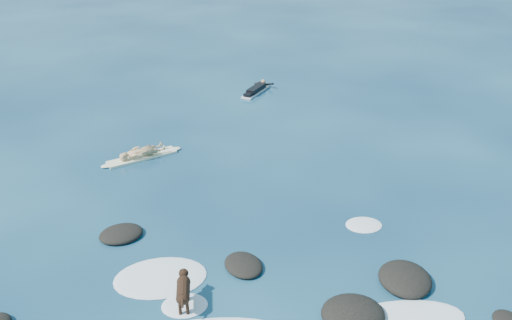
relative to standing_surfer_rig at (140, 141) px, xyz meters
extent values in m
plane|color=#0A2642|center=(2.62, -6.29, -0.68)|extent=(160.00, 160.00, 0.00)
ellipsoid|color=black|center=(-0.15, -4.93, -0.60)|extent=(1.51, 1.38, 0.32)
ellipsoid|color=black|center=(7.13, -7.61, -0.56)|extent=(1.40, 1.54, 0.46)
ellipsoid|color=black|center=(3.18, -6.65, -0.61)|extent=(1.33, 1.45, 0.29)
ellipsoid|color=black|center=(5.53, -8.76, -0.55)|extent=(1.52, 1.38, 0.52)
ellipsoid|color=white|center=(1.06, -6.89, -0.67)|extent=(2.51, 1.91, 0.12)
ellipsoid|color=white|center=(6.79, -4.99, -0.67)|extent=(1.07, 0.88, 0.12)
ellipsoid|color=white|center=(1.69, -7.99, -0.67)|extent=(1.10, 0.90, 0.12)
cube|color=#EFE9BF|center=(0.00, 0.00, -0.63)|extent=(2.48, 1.59, 0.08)
ellipsoid|color=#EFE9BF|center=(1.13, 0.56, -0.63)|extent=(0.58, 0.48, 0.09)
ellipsoid|color=#EFE9BF|center=(-1.13, -0.56, -0.63)|extent=(0.58, 0.48, 0.09)
imported|color=tan|center=(0.00, 0.00, 0.23)|extent=(0.62, 0.71, 1.63)
cube|color=silver|center=(4.69, 6.48, -0.63)|extent=(1.52, 2.03, 0.08)
ellipsoid|color=silver|center=(5.25, 7.37, -0.63)|extent=(0.46, 0.52, 0.08)
cube|color=black|center=(4.69, 6.48, -0.49)|extent=(1.01, 1.29, 0.21)
sphere|color=tan|center=(5.08, 7.11, -0.37)|extent=(0.30, 0.30, 0.22)
cylinder|color=black|center=(4.93, 7.37, -0.50)|extent=(0.53, 0.17, 0.24)
cylinder|color=black|center=(5.39, 7.09, -0.50)|extent=(0.37, 0.48, 0.24)
cube|color=black|center=(4.31, 5.87, -0.53)|extent=(0.55, 0.62, 0.13)
cylinder|color=black|center=(1.69, -8.09, -0.13)|extent=(0.32, 0.65, 0.31)
sphere|color=black|center=(1.69, -7.80, -0.13)|extent=(0.33, 0.33, 0.33)
sphere|color=black|center=(1.69, -8.38, -0.13)|extent=(0.30, 0.30, 0.30)
sphere|color=black|center=(1.69, -7.61, -0.02)|extent=(0.24, 0.24, 0.23)
cone|color=black|center=(1.69, -7.47, -0.04)|extent=(0.12, 0.15, 0.12)
cone|color=black|center=(1.63, -7.62, 0.08)|extent=(0.11, 0.08, 0.11)
cone|color=black|center=(1.75, -7.62, 0.08)|extent=(0.11, 0.08, 0.11)
cylinder|color=black|center=(1.61, -7.87, -0.47)|extent=(0.08, 0.08, 0.42)
cylinder|color=black|center=(1.77, -7.87, -0.47)|extent=(0.08, 0.08, 0.42)
cylinder|color=black|center=(1.60, -8.31, -0.47)|extent=(0.08, 0.08, 0.42)
cylinder|color=black|center=(1.77, -8.31, -0.47)|extent=(0.08, 0.08, 0.42)
cylinder|color=black|center=(1.69, -8.53, -0.08)|extent=(0.06, 0.31, 0.18)
camera|label=1|loc=(2.43, -18.55, 8.43)|focal=40.00mm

